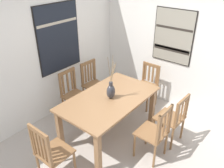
{
  "coord_description": "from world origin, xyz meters",
  "views": [
    {
      "loc": [
        -2.36,
        -1.62,
        2.82
      ],
      "look_at": [
        0.23,
        0.47,
        1.0
      ],
      "focal_mm": 37.14,
      "sensor_mm": 36.0,
      "label": 1
    }
  ],
  "objects_px": {
    "dining_table": "(109,103)",
    "painting_on_back_wall": "(59,38)",
    "chair_5": "(172,118)",
    "chair_0": "(93,83)",
    "chair_2": "(155,132)",
    "centerpiece_vase": "(111,91)",
    "painting_on_side_wall": "(173,36)",
    "chair_4": "(147,84)",
    "chair_3": "(50,152)",
    "chair_1": "(73,94)"
  },
  "relations": [
    {
      "from": "painting_on_side_wall",
      "to": "chair_0",
      "type": "bearing_deg",
      "value": 132.31
    },
    {
      "from": "dining_table",
      "to": "chair_0",
      "type": "relative_size",
      "value": 1.75
    },
    {
      "from": "dining_table",
      "to": "chair_2",
      "type": "distance_m",
      "value": 0.9
    },
    {
      "from": "chair_2",
      "to": "chair_0",
      "type": "bearing_deg",
      "value": 72.75
    },
    {
      "from": "dining_table",
      "to": "chair_2",
      "type": "relative_size",
      "value": 1.74
    },
    {
      "from": "chair_1",
      "to": "centerpiece_vase",
      "type": "bearing_deg",
      "value": -90.7
    },
    {
      "from": "chair_5",
      "to": "chair_1",
      "type": "bearing_deg",
      "value": 105.49
    },
    {
      "from": "chair_5",
      "to": "chair_3",
      "type": "bearing_deg",
      "value": 152.24
    },
    {
      "from": "chair_3",
      "to": "chair_4",
      "type": "height_order",
      "value": "chair_3"
    },
    {
      "from": "chair_3",
      "to": "painting_on_side_wall",
      "type": "height_order",
      "value": "painting_on_side_wall"
    },
    {
      "from": "chair_3",
      "to": "chair_2",
      "type": "bearing_deg",
      "value": -35.4
    },
    {
      "from": "dining_table",
      "to": "painting_on_back_wall",
      "type": "xyz_separation_m",
      "value": [
        0.14,
        1.34,
        0.83
      ]
    },
    {
      "from": "painting_on_back_wall",
      "to": "chair_2",
      "type": "bearing_deg",
      "value": -93.27
    },
    {
      "from": "chair_0",
      "to": "chair_1",
      "type": "distance_m",
      "value": 0.55
    },
    {
      "from": "chair_3",
      "to": "centerpiece_vase",
      "type": "bearing_deg",
      "value": -1.89
    },
    {
      "from": "chair_0",
      "to": "chair_5",
      "type": "distance_m",
      "value": 1.84
    },
    {
      "from": "chair_5",
      "to": "chair_4",
      "type": "bearing_deg",
      "value": 52.11
    },
    {
      "from": "painting_on_side_wall",
      "to": "chair_3",
      "type": "bearing_deg",
      "value": 174.58
    },
    {
      "from": "dining_table",
      "to": "painting_on_side_wall",
      "type": "distance_m",
      "value": 1.85
    },
    {
      "from": "chair_1",
      "to": "painting_on_side_wall",
      "type": "distance_m",
      "value": 2.24
    },
    {
      "from": "centerpiece_vase",
      "to": "chair_4",
      "type": "relative_size",
      "value": 0.81
    },
    {
      "from": "painting_on_back_wall",
      "to": "chair_5",
      "type": "bearing_deg",
      "value": -80.24
    },
    {
      "from": "chair_4",
      "to": "chair_0",
      "type": "bearing_deg",
      "value": 127.2
    },
    {
      "from": "centerpiece_vase",
      "to": "painting_on_side_wall",
      "type": "relative_size",
      "value": 0.7
    },
    {
      "from": "chair_5",
      "to": "chair_0",
      "type": "bearing_deg",
      "value": 88.64
    },
    {
      "from": "chair_1",
      "to": "painting_on_back_wall",
      "type": "bearing_deg",
      "value": 73.6
    },
    {
      "from": "chair_1",
      "to": "chair_5",
      "type": "xyz_separation_m",
      "value": [
        0.51,
        -1.84,
        -0.01
      ]
    },
    {
      "from": "dining_table",
      "to": "chair_5",
      "type": "relative_size",
      "value": 1.82
    },
    {
      "from": "centerpiece_vase",
      "to": "chair_3",
      "type": "height_order",
      "value": "centerpiece_vase"
    },
    {
      "from": "centerpiece_vase",
      "to": "chair_5",
      "type": "bearing_deg",
      "value": -59.66
    },
    {
      "from": "chair_0",
      "to": "chair_4",
      "type": "height_order",
      "value": "chair_0"
    },
    {
      "from": "centerpiece_vase",
      "to": "chair_0",
      "type": "bearing_deg",
      "value": 59.14
    },
    {
      "from": "chair_5",
      "to": "painting_on_back_wall",
      "type": "bearing_deg",
      "value": 99.76
    },
    {
      "from": "chair_3",
      "to": "chair_1",
      "type": "bearing_deg",
      "value": 35.75
    },
    {
      "from": "chair_0",
      "to": "painting_on_back_wall",
      "type": "bearing_deg",
      "value": 135.95
    },
    {
      "from": "chair_0",
      "to": "chair_3",
      "type": "xyz_separation_m",
      "value": [
        -1.81,
        -0.9,
        0.01
      ]
    },
    {
      "from": "chair_0",
      "to": "chair_3",
      "type": "relative_size",
      "value": 0.98
    },
    {
      "from": "chair_4",
      "to": "chair_2",
      "type": "bearing_deg",
      "value": -144.21
    },
    {
      "from": "chair_2",
      "to": "painting_on_side_wall",
      "type": "bearing_deg",
      "value": 20.78
    },
    {
      "from": "dining_table",
      "to": "centerpiece_vase",
      "type": "relative_size",
      "value": 2.27
    },
    {
      "from": "chair_0",
      "to": "chair_4",
      "type": "relative_size",
      "value": 1.05
    },
    {
      "from": "centerpiece_vase",
      "to": "chair_0",
      "type": "relative_size",
      "value": 0.77
    },
    {
      "from": "centerpiece_vase",
      "to": "chair_3",
      "type": "xyz_separation_m",
      "value": [
        -1.25,
        0.04,
        -0.4
      ]
    },
    {
      "from": "chair_4",
      "to": "painting_on_back_wall",
      "type": "distance_m",
      "value": 2.0
    },
    {
      "from": "centerpiece_vase",
      "to": "chair_3",
      "type": "distance_m",
      "value": 1.31
    },
    {
      "from": "chair_0",
      "to": "chair_5",
      "type": "xyz_separation_m",
      "value": [
        -0.04,
        -1.84,
        -0.02
      ]
    },
    {
      "from": "chair_3",
      "to": "chair_5",
      "type": "height_order",
      "value": "chair_3"
    },
    {
      "from": "centerpiece_vase",
      "to": "painting_on_side_wall",
      "type": "xyz_separation_m",
      "value": [
        1.64,
        -0.23,
        0.56
      ]
    },
    {
      "from": "chair_3",
      "to": "chair_4",
      "type": "relative_size",
      "value": 1.08
    },
    {
      "from": "dining_table",
      "to": "chair_4",
      "type": "xyz_separation_m",
      "value": [
        1.26,
        0.02,
        -0.18
      ]
    }
  ]
}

